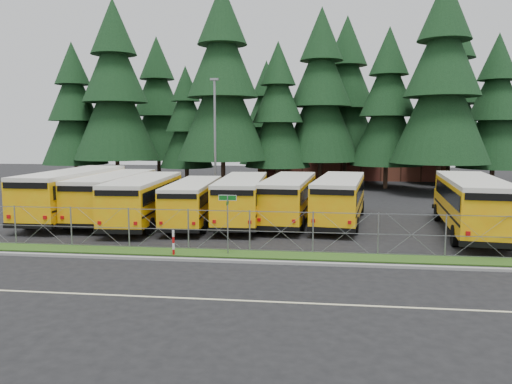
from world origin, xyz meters
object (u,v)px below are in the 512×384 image
bus_4 (243,200)px  bus_0 (77,195)px  bus_east (471,206)px  light_standard (215,134)px  street_sign (228,212)px  striped_bollard (173,243)px  bus_2 (146,201)px  bus_3 (194,203)px  bus_5 (290,200)px  bus_1 (116,197)px  bus_6 (340,200)px

bus_4 → bus_0: bearing=177.7°
bus_east → light_standard: (-17.16, 12.68, 3.91)m
bus_0 → street_sign: (11.51, -8.16, 0.42)m
striped_bollard → light_standard: bearing=96.1°
bus_0 → bus_2: bearing=-12.1°
bus_3 → light_standard: (-1.09, 11.65, 4.17)m
bus_2 → bus_3: 2.99m
street_sign → bus_5: bearing=75.1°
bus_5 → striped_bollard: size_ratio=9.15×
bus_5 → striped_bollard: (-4.81, -9.36, -0.84)m
bus_3 → bus_0: bearing=171.7°
street_sign → light_standard: (-4.56, 19.08, 3.47)m
bus_1 → bus_5: (11.26, 0.52, -0.06)m
bus_1 → bus_5: size_ratio=1.04×
striped_bollard → bus_3: bearing=97.2°
bus_1 → bus_east: bus_east is taller
bus_5 → bus_6: bus_6 is taller
bus_3 → bus_6: (8.97, 1.43, 0.12)m
bus_east → bus_5: bearing=172.9°
bus_3 → bus_east: (16.06, -1.03, 0.26)m
bus_east → striped_bollard: bus_east is taller
bus_1 → bus_6: bearing=1.1°
bus_2 → bus_4: (5.88, 1.11, -0.02)m
bus_east → striped_bollard: bearing=-149.0°
bus_1 → bus_3: bus_1 is taller
street_sign → bus_0: bearing=144.7°
bus_1 → bus_5: 11.27m
bus_0 → bus_5: (13.86, 0.69, -0.17)m
striped_bollard → bus_0: bearing=136.2°
bus_6 → light_standard: (-10.07, 10.23, 4.04)m
bus_0 → light_standard: size_ratio=1.21×
bus_1 → bus_4: bearing=-2.1°
bus_6 → bus_4: bearing=-166.0°
bus_0 → striped_bollard: size_ratio=10.25×
bus_0 → bus_4: bus_0 is taller
bus_6 → light_standard: 14.91m
bus_1 → street_sign: 12.21m
bus_3 → bus_6: size_ratio=0.92×
bus_2 → bus_6: (11.94, 1.80, -0.01)m
light_standard → bus_east: bearing=-36.5°
bus_3 → bus_east: 16.10m
bus_0 → bus_4: (10.95, 0.00, -0.17)m
bus_6 → bus_east: bearing=-11.7°
bus_4 → bus_1: bearing=176.5°
bus_5 → street_sign: (-2.35, -8.85, 0.59)m
light_standard → bus_1: bearing=-112.0°
bus_3 → bus_5: size_ratio=0.93×
bus_2 → bus_east: size_ratio=0.92×
bus_3 → street_sign: size_ratio=3.63×
bus_6 → street_sign: size_ratio=3.96×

